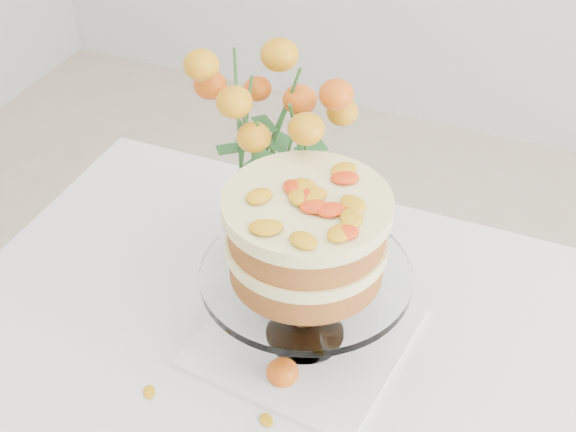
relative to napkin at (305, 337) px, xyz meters
name	(u,v)px	position (x,y,z in m)	size (l,w,h in m)	color
table	(365,430)	(0.13, -0.07, -0.09)	(1.43, 0.93, 0.76)	tan
napkin	(305,337)	(0.00, 0.00, 0.00)	(0.30, 0.30, 0.01)	white
cake_stand	(307,244)	(0.00, 0.00, 0.19)	(0.31, 0.31, 0.28)	white
rose_vase	(271,134)	(-0.13, 0.17, 0.25)	(0.30, 0.30, 0.43)	white
loose_rose_far	(283,372)	(0.00, -0.09, 0.02)	(0.09, 0.05, 0.04)	#CD400A
stray_petal_a	(266,420)	(0.01, -0.17, 0.00)	(0.03, 0.02, 0.00)	orange
stray_petal_d	(196,366)	(-0.13, -0.12, 0.00)	(0.03, 0.02, 0.00)	orange
stray_petal_e	(149,392)	(-0.17, -0.19, 0.00)	(0.03, 0.02, 0.00)	orange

